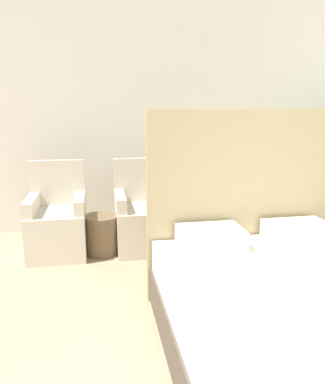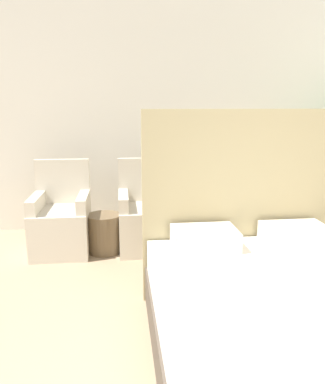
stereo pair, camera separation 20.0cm
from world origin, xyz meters
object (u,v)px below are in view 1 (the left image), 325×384
Objects in this scene: armchair_near_window_right at (143,222)px; side_table at (102,234)px; bed at (302,321)px; armchair_near_window_left at (58,226)px.

armchair_near_window_right is 0.46m from side_table.
bed reaches higher than armchair_near_window_right.
bed reaches higher than side_table.
bed is 2.29m from side_table.
side_table is at bearing -6.86° from armchair_near_window_left.
bed is at bearing -52.10° from armchair_near_window_left.
side_table is (-1.13, 1.99, -0.10)m from bed.
bed is 2.18× the size of armchair_near_window_left.
bed is at bearing -71.42° from armchair_near_window_right.
armchair_near_window_right is at bearing 0.35° from armchair_near_window_left.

